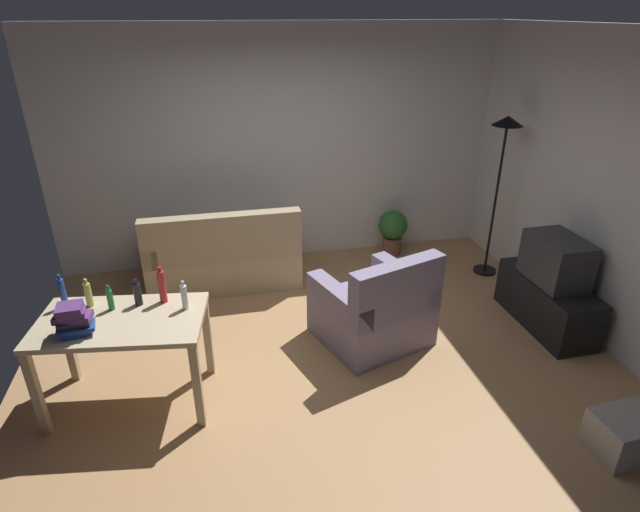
{
  "coord_description": "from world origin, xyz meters",
  "views": [
    {
      "loc": [
        -0.83,
        -3.65,
        2.8
      ],
      "look_at": [
        0.1,
        0.5,
        0.75
      ],
      "focal_mm": 28.79,
      "sensor_mm": 36.0,
      "label": 1
    }
  ],
  "objects_px": {
    "tv": "(557,260)",
    "torchiere_lamp": "(503,154)",
    "bottle_squat": "(88,294)",
    "bottle_blue": "(63,293)",
    "bottle_red": "(162,286)",
    "potted_plant": "(393,229)",
    "bottle_green": "(110,299)",
    "couch": "(224,258)",
    "book_stack": "(73,320)",
    "armchair": "(375,310)",
    "bottle_clear": "(184,297)",
    "desk": "(123,331)",
    "bottle_dark": "(138,294)",
    "tv_stand": "(547,303)",
    "storage_box": "(627,434)"
  },
  "relations": [
    {
      "from": "bottle_squat",
      "to": "bottle_red",
      "type": "relative_size",
      "value": 0.77
    },
    {
      "from": "tv_stand",
      "to": "storage_box",
      "type": "bearing_deg",
      "value": 165.04
    },
    {
      "from": "desk",
      "to": "bottle_dark",
      "type": "height_order",
      "value": "bottle_dark"
    },
    {
      "from": "potted_plant",
      "to": "bottle_clear",
      "type": "distance_m",
      "value": 3.26
    },
    {
      "from": "torchiere_lamp",
      "to": "bottle_squat",
      "type": "bearing_deg",
      "value": -163.86
    },
    {
      "from": "potted_plant",
      "to": "bottle_blue",
      "type": "height_order",
      "value": "bottle_blue"
    },
    {
      "from": "storage_box",
      "to": "book_stack",
      "type": "xyz_separation_m",
      "value": [
        -3.67,
        1.15,
        0.72
      ]
    },
    {
      "from": "tv_stand",
      "to": "potted_plant",
      "type": "bearing_deg",
      "value": 25.97
    },
    {
      "from": "tv",
      "to": "desk",
      "type": "bearing_deg",
      "value": 94.03
    },
    {
      "from": "bottle_blue",
      "to": "bottle_red",
      "type": "xyz_separation_m",
      "value": [
        0.73,
        -0.09,
        0.01
      ]
    },
    {
      "from": "couch",
      "to": "bottle_squat",
      "type": "height_order",
      "value": "bottle_squat"
    },
    {
      "from": "bottle_red",
      "to": "tv_stand",
      "type": "bearing_deg",
      "value": 1.38
    },
    {
      "from": "armchair",
      "to": "bottle_green",
      "type": "distance_m",
      "value": 2.25
    },
    {
      "from": "storage_box",
      "to": "bottle_blue",
      "type": "height_order",
      "value": "bottle_blue"
    },
    {
      "from": "potted_plant",
      "to": "bottle_blue",
      "type": "bearing_deg",
      "value": -150.83
    },
    {
      "from": "bottle_dark",
      "to": "bottle_red",
      "type": "bearing_deg",
      "value": 0.71
    },
    {
      "from": "desk",
      "to": "armchair",
      "type": "distance_m",
      "value": 2.16
    },
    {
      "from": "book_stack",
      "to": "armchair",
      "type": "bearing_deg",
      "value": 12.07
    },
    {
      "from": "tv_stand",
      "to": "armchair",
      "type": "xyz_separation_m",
      "value": [
        -1.71,
        0.1,
        0.08
      ]
    },
    {
      "from": "tv",
      "to": "bottle_dark",
      "type": "height_order",
      "value": "bottle_dark"
    },
    {
      "from": "couch",
      "to": "book_stack",
      "type": "bearing_deg",
      "value": 61.07
    },
    {
      "from": "bottle_squat",
      "to": "book_stack",
      "type": "relative_size",
      "value": 0.85
    },
    {
      "from": "desk",
      "to": "book_stack",
      "type": "bearing_deg",
      "value": -145.41
    },
    {
      "from": "tv",
      "to": "torchiere_lamp",
      "type": "height_order",
      "value": "torchiere_lamp"
    },
    {
      "from": "couch",
      "to": "tv_stand",
      "type": "xyz_separation_m",
      "value": [
        3.01,
        -1.55,
        -0.07
      ]
    },
    {
      "from": "potted_plant",
      "to": "bottle_clear",
      "type": "xyz_separation_m",
      "value": [
        -2.44,
        -2.09,
        0.53
      ]
    },
    {
      "from": "bottle_dark",
      "to": "bottle_squat",
      "type": "bearing_deg",
      "value": 170.47
    },
    {
      "from": "desk",
      "to": "bottle_clear",
      "type": "relative_size",
      "value": 5.47
    },
    {
      "from": "tv",
      "to": "torchiere_lamp",
      "type": "distance_m",
      "value": 1.35
    },
    {
      "from": "tv_stand",
      "to": "bottle_clear",
      "type": "bearing_deg",
      "value": 93.89
    },
    {
      "from": "torchiere_lamp",
      "to": "tv_stand",
      "type": "bearing_deg",
      "value": -90.0
    },
    {
      "from": "couch",
      "to": "bottle_clear",
      "type": "distance_m",
      "value": 1.9
    },
    {
      "from": "couch",
      "to": "storage_box",
      "type": "distance_m",
      "value": 4.05
    },
    {
      "from": "armchair",
      "to": "bottle_dark",
      "type": "xyz_separation_m",
      "value": [
        -1.98,
        -0.19,
        0.53
      ]
    },
    {
      "from": "potted_plant",
      "to": "armchair",
      "type": "bearing_deg",
      "value": -114.55
    },
    {
      "from": "bottle_squat",
      "to": "bottle_clear",
      "type": "height_order",
      "value": "bottle_clear"
    },
    {
      "from": "bottle_squat",
      "to": "bottle_red",
      "type": "bearing_deg",
      "value": -6.11
    },
    {
      "from": "tv",
      "to": "bottle_clear",
      "type": "relative_size",
      "value": 2.55
    },
    {
      "from": "tv_stand",
      "to": "bottle_green",
      "type": "xyz_separation_m",
      "value": [
        -3.89,
        -0.12,
        0.61
      ]
    },
    {
      "from": "desk",
      "to": "bottle_green",
      "type": "distance_m",
      "value": 0.26
    },
    {
      "from": "couch",
      "to": "potted_plant",
      "type": "bearing_deg",
      "value": -171.53
    },
    {
      "from": "couch",
      "to": "bottle_clear",
      "type": "relative_size",
      "value": 6.99
    },
    {
      "from": "bottle_squat",
      "to": "bottle_green",
      "type": "xyz_separation_m",
      "value": [
        0.17,
        -0.09,
        -0.01
      ]
    },
    {
      "from": "torchiere_lamp",
      "to": "armchair",
      "type": "bearing_deg",
      "value": -148.63
    },
    {
      "from": "storage_box",
      "to": "bottle_green",
      "type": "relative_size",
      "value": 2.34
    },
    {
      "from": "tv",
      "to": "bottle_blue",
      "type": "relative_size",
      "value": 2.21
    },
    {
      "from": "torchiere_lamp",
      "to": "potted_plant",
      "type": "height_order",
      "value": "torchiere_lamp"
    },
    {
      "from": "bottle_blue",
      "to": "bottle_dark",
      "type": "height_order",
      "value": "bottle_blue"
    },
    {
      "from": "couch",
      "to": "potted_plant",
      "type": "xyz_separation_m",
      "value": [
        2.1,
        0.31,
        0.02
      ]
    },
    {
      "from": "potted_plant",
      "to": "bottle_green",
      "type": "relative_size",
      "value": 2.78
    }
  ]
}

